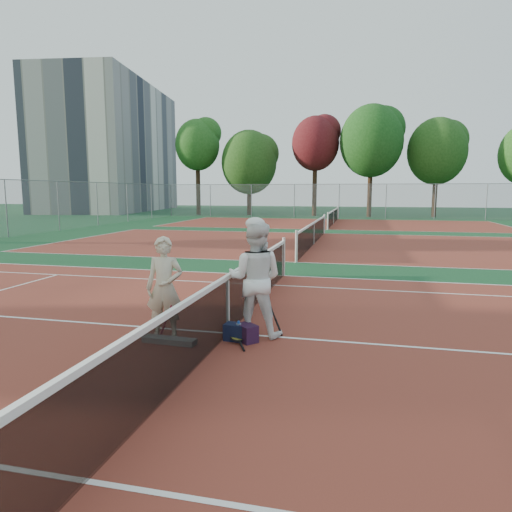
# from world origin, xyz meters

# --- Properties ---
(ground) EXTENTS (130.00, 130.00, 0.00)m
(ground) POSITION_xyz_m (0.00, 0.00, 0.00)
(ground) COLOR #103D1F
(ground) RESTS_ON ground
(court_main) EXTENTS (23.77, 10.97, 0.01)m
(court_main) POSITION_xyz_m (0.00, 0.00, 0.00)
(court_main) COLOR maroon
(court_main) RESTS_ON ground
(court_far_a) EXTENTS (23.77, 10.97, 0.01)m
(court_far_a) POSITION_xyz_m (0.00, 13.50, 0.00)
(court_far_a) COLOR maroon
(court_far_a) RESTS_ON ground
(court_far_b) EXTENTS (23.77, 10.97, 0.01)m
(court_far_b) POSITION_xyz_m (0.00, 27.00, 0.00)
(court_far_b) COLOR maroon
(court_far_b) RESTS_ON ground
(net_main) EXTENTS (0.10, 10.98, 1.02)m
(net_main) POSITION_xyz_m (0.00, 0.00, 0.51)
(net_main) COLOR black
(net_main) RESTS_ON ground
(net_far_a) EXTENTS (0.10, 10.98, 1.02)m
(net_far_a) POSITION_xyz_m (0.00, 13.50, 0.51)
(net_far_a) COLOR black
(net_far_a) RESTS_ON ground
(net_far_b) EXTENTS (0.10, 10.98, 1.02)m
(net_far_b) POSITION_xyz_m (0.00, 27.00, 0.51)
(net_far_b) COLOR black
(net_far_b) RESTS_ON ground
(fence_back) EXTENTS (32.00, 0.06, 3.00)m
(fence_back) POSITION_xyz_m (0.00, 34.00, 1.50)
(fence_back) COLOR slate
(fence_back) RESTS_ON ground
(apartment_block) EXTENTS (12.96, 23.18, 15.00)m
(apartment_block) POSITION_xyz_m (-28.00, 44.00, 7.50)
(apartment_block) COLOR beige
(apartment_block) RESTS_ON ground
(player_a) EXTENTS (0.66, 0.48, 1.69)m
(player_a) POSITION_xyz_m (-0.94, -0.44, 0.84)
(player_a) COLOR beige
(player_a) RESTS_ON ground
(player_b) EXTENTS (0.94, 0.73, 1.93)m
(player_b) POSITION_xyz_m (0.47, 0.04, 0.96)
(player_b) COLOR white
(player_b) RESTS_ON ground
(racket_red) EXTENTS (0.32, 0.34, 0.57)m
(racket_red) POSITION_xyz_m (-0.86, -0.50, 0.29)
(racket_red) COLOR maroon
(racket_red) RESTS_ON ground
(racket_black_held) EXTENTS (0.31, 0.33, 0.57)m
(racket_black_held) POSITION_xyz_m (0.75, 0.04, 0.29)
(racket_black_held) COLOR black
(racket_black_held) RESTS_ON ground
(racket_spare) EXTENTS (0.52, 0.65, 0.12)m
(racket_spare) POSITION_xyz_m (0.28, -0.40, 0.06)
(racket_spare) COLOR black
(racket_spare) RESTS_ON ground
(sports_bag_navy) EXTENTS (0.38, 0.28, 0.28)m
(sports_bag_navy) POSITION_xyz_m (0.22, -0.31, 0.14)
(sports_bag_navy) COLOR black
(sports_bag_navy) RESTS_ON ground
(sports_bag_purple) EXTENTS (0.42, 0.41, 0.28)m
(sports_bag_purple) POSITION_xyz_m (0.42, -0.33, 0.14)
(sports_bag_purple) COLOR black
(sports_bag_purple) RESTS_ON ground
(net_cover_canvas) EXTENTS (0.90, 0.26, 0.09)m
(net_cover_canvas) POSITION_xyz_m (-0.77, -0.70, 0.05)
(net_cover_canvas) COLOR slate
(net_cover_canvas) RESTS_ON ground
(water_bottle) EXTENTS (0.09, 0.09, 0.30)m
(water_bottle) POSITION_xyz_m (0.29, -0.35, 0.15)
(water_bottle) COLOR #C3E3F7
(water_bottle) RESTS_ON ground
(tree_back_0) EXTENTS (4.42, 4.42, 9.51)m
(tree_back_0) POSITION_xyz_m (-14.30, 36.95, 6.93)
(tree_back_0) COLOR #382314
(tree_back_0) RESTS_ON ground
(tree_back_1) EXTENTS (5.49, 5.49, 8.37)m
(tree_back_1) POSITION_xyz_m (-9.08, 37.46, 5.20)
(tree_back_1) COLOR #382314
(tree_back_1) RESTS_ON ground
(tree_back_maroon) EXTENTS (4.49, 4.49, 9.45)m
(tree_back_maroon) POSITION_xyz_m (-2.54, 37.31, 6.83)
(tree_back_maroon) COLOR #382314
(tree_back_maroon) RESTS_ON ground
(tree_back_3) EXTENTS (5.75, 5.75, 10.25)m
(tree_back_3) POSITION_xyz_m (2.63, 36.89, 6.92)
(tree_back_3) COLOR #382314
(tree_back_3) RESTS_ON ground
(tree_back_4) EXTENTS (5.27, 5.27, 9.02)m
(tree_back_4) POSITION_xyz_m (8.48, 37.93, 5.97)
(tree_back_4) COLOR #382314
(tree_back_4) RESTS_ON ground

